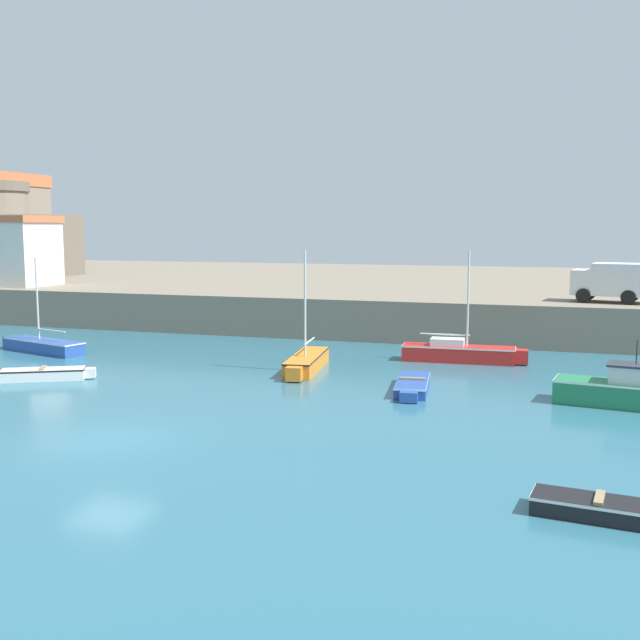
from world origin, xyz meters
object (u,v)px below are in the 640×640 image
dinghy_black_2 (604,508)px  sailboat_red_4 (460,352)px  dinghy_white_6 (45,374)px  truck_on_quay (614,281)px  sailboat_orange_3 (306,362)px  dinghy_blue_5 (412,385)px  motorboat_green_0 (632,391)px  sailboat_blue_1 (42,345)px  harbor_shed_near_wharf (15,250)px

dinghy_black_2 → sailboat_red_4: 20.03m
dinghy_white_6 → truck_on_quay: 30.32m
sailboat_orange_3 → truck_on_quay: (14.08, 12.32, 3.23)m
dinghy_blue_5 → sailboat_orange_3: bearing=152.2°
dinghy_white_6 → truck_on_quay: bearing=36.2°
motorboat_green_0 → dinghy_black_2: size_ratio=1.69×
dinghy_black_2 → sailboat_orange_3: size_ratio=0.62×
dinghy_black_2 → sailboat_red_4: size_ratio=0.58×
sailboat_blue_1 → dinghy_black_2: size_ratio=1.65×
sailboat_red_4 → dinghy_black_2: bearing=-73.8°
dinghy_black_2 → truck_on_quay: size_ratio=0.77×
dinghy_white_6 → harbor_shed_near_wharf: size_ratio=0.74×
motorboat_green_0 → dinghy_white_6: 24.17m
dinghy_white_6 → motorboat_green_0: bearing=5.5°
sailboat_red_4 → dinghy_white_6: sailboat_red_4 is taller
dinghy_white_6 → dinghy_blue_5: bearing=9.2°
motorboat_green_0 → sailboat_red_4: 10.43m
sailboat_blue_1 → dinghy_white_6: bearing=-51.5°
dinghy_black_2 → harbor_shed_near_wharf: harbor_shed_near_wharf is taller
dinghy_white_6 → sailboat_blue_1: bearing=128.5°
dinghy_blue_5 → harbor_shed_near_wharf: (-31.85, 15.40, 4.70)m
sailboat_blue_1 → sailboat_orange_3: size_ratio=1.03×
sailboat_orange_3 → dinghy_white_6: size_ratio=1.45×
sailboat_blue_1 → sailboat_orange_3: (15.04, -0.57, 0.02)m
motorboat_green_0 → dinghy_blue_5: bearing=178.4°
dinghy_black_2 → dinghy_white_6: dinghy_white_6 is taller
sailboat_blue_1 → dinghy_blue_5: (20.57, -3.49, -0.14)m
harbor_shed_near_wharf → truck_on_quay: harbor_shed_near_wharf is taller
harbor_shed_near_wharf → truck_on_quay: 40.41m
sailboat_blue_1 → dinghy_white_6: sailboat_blue_1 is taller
motorboat_green_0 → harbor_shed_near_wharf: harbor_shed_near_wharf is taller
motorboat_green_0 → sailboat_orange_3: size_ratio=1.06×
motorboat_green_0 → truck_on_quay: truck_on_quay is taller
motorboat_green_0 → harbor_shed_near_wharf: 43.28m
sailboat_blue_1 → sailboat_red_4: sailboat_red_4 is taller
sailboat_blue_1 → dinghy_white_6: 7.72m
dinghy_black_2 → truck_on_quay: truck_on_quay is taller
sailboat_red_4 → truck_on_quay: (7.50, 7.96, 3.15)m
motorboat_green_0 → dinghy_white_6: motorboat_green_0 is taller
sailboat_red_4 → dinghy_blue_5: (-1.04, -7.28, -0.23)m
sailboat_red_4 → harbor_shed_near_wharf: (-32.89, 8.12, 4.47)m
sailboat_red_4 → dinghy_white_6: (-16.82, -9.83, -0.22)m
sailboat_blue_1 → dinghy_black_2: bearing=-29.6°
truck_on_quay → sailboat_orange_3: bearing=-138.8°
sailboat_red_4 → dinghy_blue_5: sailboat_red_4 is taller
motorboat_green_0 → dinghy_black_2: 11.84m
sailboat_red_4 → harbor_shed_near_wharf: harbor_shed_near_wharf is taller
sailboat_red_4 → dinghy_blue_5: bearing=-98.2°
motorboat_green_0 → truck_on_quay: 15.76m
sailboat_orange_3 → harbor_shed_near_wharf: 29.47m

